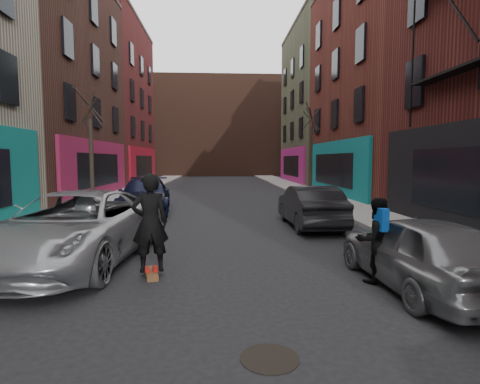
{
  "coord_description": "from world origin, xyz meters",
  "views": [
    {
      "loc": [
        0.04,
        -0.79,
        2.34
      ],
      "look_at": [
        0.52,
        7.65,
        1.6
      ],
      "focal_mm": 28.0,
      "sensor_mm": 36.0,
      "label": 1
    }
  ],
  "objects": [
    {
      "name": "parked_right_far",
      "position": [
        3.66,
        5.62,
        0.69
      ],
      "size": [
        1.79,
        4.1,
        1.38
      ],
      "primitive_type": "imported",
      "rotation": [
        0.0,
        0.0,
        3.18
      ],
      "color": "gray",
      "rests_on": "ground"
    },
    {
      "name": "skateboard",
      "position": [
        -1.33,
        6.65,
        0.05
      ],
      "size": [
        0.42,
        0.83,
        0.1
      ],
      "primitive_type": "cube",
      "rotation": [
        0.0,
        0.0,
        0.26
      ],
      "color": "brown",
      "rests_on": "ground"
    },
    {
      "name": "skateboarder",
      "position": [
        -1.33,
        6.65,
        1.08
      ],
      "size": [
        0.81,
        0.64,
        1.97
      ],
      "primitive_type": "imported",
      "rotation": [
        0.0,
        0.0,
        3.4
      ],
      "color": "black",
      "rests_on": "skateboard"
    },
    {
      "name": "sidewalk_left",
      "position": [
        -6.25,
        30.0,
        0.07
      ],
      "size": [
        2.5,
        84.0,
        0.13
      ],
      "primitive_type": "cube",
      "color": "gray",
      "rests_on": "ground"
    },
    {
      "name": "manhole",
      "position": [
        0.62,
        3.39,
        0.01
      ],
      "size": [
        0.79,
        0.79,
        0.01
      ],
      "primitive_type": "cylinder",
      "rotation": [
        0.0,
        0.0,
        0.15
      ],
      "color": "black",
      "rests_on": "ground"
    },
    {
      "name": "parked_right_end",
      "position": [
        3.2,
        11.96,
        0.72
      ],
      "size": [
        1.58,
        4.37,
        1.43
      ],
      "primitive_type": "imported",
      "rotation": [
        0.0,
        0.0,
        3.16
      ],
      "color": "black",
      "rests_on": "ground"
    },
    {
      "name": "parked_left_end",
      "position": [
        -3.2,
        15.77,
        0.75
      ],
      "size": [
        2.69,
        5.4,
        1.51
      ],
      "primitive_type": "imported",
      "rotation": [
        0.0,
        0.0,
        0.11
      ],
      "color": "black",
      "rests_on": "ground"
    },
    {
      "name": "tree_right_far",
      "position": [
        6.2,
        24.0,
        3.53
      ],
      "size": [
        2.0,
        2.0,
        6.8
      ],
      "primitive_type": null,
      "color": "black",
      "rests_on": "sidewalk_right"
    },
    {
      "name": "pedestrian",
      "position": [
        3.0,
        6.01,
        0.82
      ],
      "size": [
        0.84,
        0.68,
        1.62
      ],
      "rotation": [
        0.0,
        0.0,
        3.23
      ],
      "color": "black",
      "rests_on": "ground"
    },
    {
      "name": "tree_left_far",
      "position": [
        -6.2,
        18.0,
        3.38
      ],
      "size": [
        2.0,
        2.0,
        6.5
      ],
      "primitive_type": null,
      "color": "black",
      "rests_on": "sidewalk_left"
    },
    {
      "name": "building_far",
      "position": [
        0.0,
        56.0,
        7.0
      ],
      "size": [
        40.0,
        10.0,
        14.0
      ],
      "primitive_type": "cube",
      "color": "#47281E",
      "rests_on": "ground"
    },
    {
      "name": "parked_left_far",
      "position": [
        -3.2,
        7.77,
        0.81
      ],
      "size": [
        3.19,
        6.03,
        1.62
      ],
      "primitive_type": "imported",
      "rotation": [
        0.0,
        0.0,
        -0.09
      ],
      "color": "#999CA1",
      "rests_on": "ground"
    },
    {
      "name": "sidewalk_right",
      "position": [
        6.25,
        30.0,
        0.07
      ],
      "size": [
        2.5,
        84.0,
        0.13
      ],
      "primitive_type": "cube",
      "color": "gray",
      "rests_on": "ground"
    }
  ]
}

